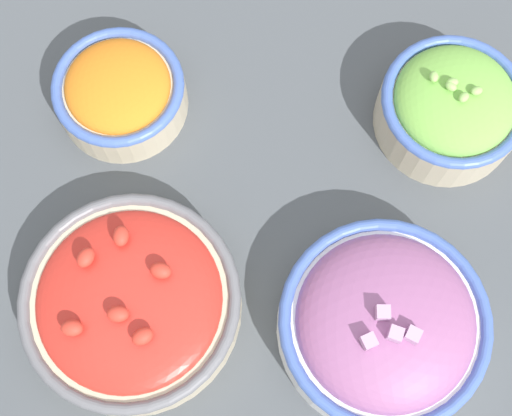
% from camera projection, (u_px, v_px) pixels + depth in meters
% --- Properties ---
extents(ground_plane, '(3.00, 3.00, 0.00)m').
position_uv_depth(ground_plane, '(256.00, 217.00, 0.75)').
color(ground_plane, '#4C5156').
extents(bowl_lettuce, '(0.15, 0.15, 0.09)m').
position_uv_depth(bowl_lettuce, '(451.00, 107.00, 0.75)').
color(bowl_lettuce, beige).
rests_on(bowl_lettuce, ground_plane).
extents(bowl_cherry_tomatoes, '(0.21, 0.21, 0.07)m').
position_uv_depth(bowl_cherry_tomatoes, '(131.00, 302.00, 0.69)').
color(bowl_cherry_tomatoes, beige).
rests_on(bowl_cherry_tomatoes, ground_plane).
extents(bowl_red_onion, '(0.20, 0.20, 0.09)m').
position_uv_depth(bowl_red_onion, '(383.00, 324.00, 0.68)').
color(bowl_red_onion, white).
rests_on(bowl_red_onion, ground_plane).
extents(bowl_carrots, '(0.14, 0.14, 0.06)m').
position_uv_depth(bowl_carrots, '(120.00, 91.00, 0.76)').
color(bowl_carrots, beige).
rests_on(bowl_carrots, ground_plane).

